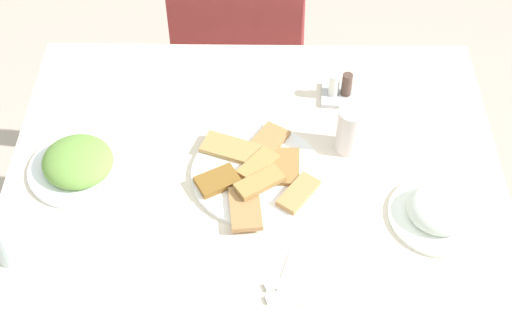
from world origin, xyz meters
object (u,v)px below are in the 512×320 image
object	(u,v)px
salad_plate_greens	(440,211)
salad_plate_rice	(78,163)
paper_napkin	(310,281)
dining_chair	(239,31)
drinking_glass	(7,237)
dining_table	(255,184)
fork	(311,288)
spoon	(310,273)
pide_platter	(256,173)
condiment_caddy	(340,90)
soda_can	(350,130)

from	to	relation	value
salad_plate_greens	salad_plate_rice	size ratio (longest dim) A/B	0.94
salad_plate_rice	paper_napkin	world-z (taller)	salad_plate_rice
dining_chair	drinking_glass	xyz separation A→B (m)	(-0.45, -0.98, 0.25)
dining_table	paper_napkin	size ratio (longest dim) A/B	9.69
dining_table	fork	bearing A→B (deg)	-70.90
paper_napkin	spoon	world-z (taller)	spoon
dining_table	spoon	size ratio (longest dim) A/B	5.78
pide_platter	fork	size ratio (longest dim) A/B	1.71
salad_plate_rice	drinking_glass	world-z (taller)	drinking_glass
drinking_glass	paper_napkin	xyz separation A→B (m)	(0.62, -0.06, -0.06)
pide_platter	drinking_glass	world-z (taller)	drinking_glass
spoon	dining_table	bearing A→B (deg)	89.06
fork	condiment_caddy	world-z (taller)	condiment_caddy
drinking_glass	spoon	distance (m)	0.63
soda_can	pide_platter	bearing A→B (deg)	-156.85
dining_chair	pide_platter	xyz separation A→B (m)	(0.06, -0.77, 0.20)
paper_napkin	dining_chair	bearing A→B (deg)	99.62
drinking_glass	fork	distance (m)	0.63
dining_table	drinking_glass	size ratio (longest dim) A/B	9.77
paper_napkin	spoon	distance (m)	0.02
fork	spoon	distance (m)	0.04
soda_can	paper_napkin	bearing A→B (deg)	-105.69
dining_table	salad_plate_rice	bearing A→B (deg)	-176.86
salad_plate_rice	soda_can	distance (m)	0.64
dining_chair	pide_platter	world-z (taller)	dining_chair
dining_table	paper_napkin	distance (m)	0.35
dining_chair	drinking_glass	size ratio (longest dim) A/B	7.88
drinking_glass	condiment_caddy	size ratio (longest dim) A/B	1.21
paper_napkin	condiment_caddy	xyz separation A→B (m)	(0.09, 0.55, 0.02)
fork	spoon	bearing A→B (deg)	71.55
condiment_caddy	soda_can	bearing A→B (deg)	-86.72
dining_chair	spoon	world-z (taller)	dining_chair
salad_plate_rice	fork	world-z (taller)	salad_plate_rice
drinking_glass	dining_chair	bearing A→B (deg)	65.60
fork	paper_napkin	bearing A→B (deg)	71.55
dining_chair	salad_plate_greens	size ratio (longest dim) A/B	4.19
soda_can	fork	distance (m)	0.41
soda_can	fork	xyz separation A→B (m)	(-0.10, -0.39, -0.06)
condiment_caddy	dining_chair	bearing A→B (deg)	118.58
pide_platter	dining_chair	bearing A→B (deg)	94.79
dining_chair	paper_napkin	world-z (taller)	dining_chair
fork	spoon	world-z (taller)	same
dining_chair	fork	bearing A→B (deg)	-80.54
pide_platter	salad_plate_rice	xyz separation A→B (m)	(-0.41, 0.02, 0.01)
paper_napkin	condiment_caddy	size ratio (longest dim) A/B	1.22
drinking_glass	spoon	world-z (taller)	drinking_glass
spoon	pide_platter	bearing A→B (deg)	91.27
salad_plate_greens	salad_plate_rice	xyz separation A→B (m)	(-0.81, 0.13, -0.00)
dining_chair	condiment_caddy	world-z (taller)	dining_chair
soda_can	condiment_caddy	world-z (taller)	soda_can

